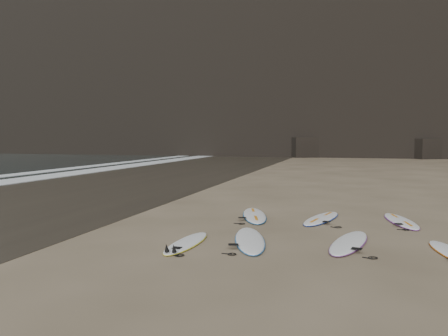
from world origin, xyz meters
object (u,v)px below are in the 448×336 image
object	(u,v)px
surfboard_2	(349,242)
surfboard_7	(401,221)
surfboard_0	(187,242)
surfboard_5	(254,215)
surfboard_1	(250,239)
surfboard_6	(321,218)

from	to	relation	value
surfboard_2	surfboard_7	distance (m)	3.44
surfboard_0	surfboard_5	size ratio (longest dim) A/B	0.82
surfboard_2	surfboard_1	bearing A→B (deg)	-158.68
surfboard_2	surfboard_5	distance (m)	4.01
surfboard_0	surfboard_6	xyz separation A→B (m)	(2.82, 3.92, 0.01)
surfboard_1	surfboard_7	xyz separation A→B (m)	(3.72, 3.49, -0.00)
surfboard_0	surfboard_6	distance (m)	4.83
surfboard_5	surfboard_7	world-z (taller)	surfboard_5
surfboard_0	surfboard_2	bearing A→B (deg)	17.36
surfboard_5	surfboard_1	bearing A→B (deg)	-95.84
surfboard_6	surfboard_7	size ratio (longest dim) A/B	1.02
surfboard_2	surfboard_0	bearing A→B (deg)	-152.19
surfboard_5	surfboard_7	bearing A→B (deg)	-12.07
surfboard_5	surfboard_6	world-z (taller)	surfboard_5
surfboard_0	surfboard_7	xyz separation A→B (m)	(5.06, 4.14, 0.00)
surfboard_5	surfboard_2	bearing A→B (deg)	-60.92
surfboard_2	surfboard_5	world-z (taller)	surfboard_5
surfboard_2	surfboard_6	size ratio (longest dim) A/B	1.03
surfboard_1	surfboard_2	world-z (taller)	surfboard_1
surfboard_1	surfboard_2	distance (m)	2.29
surfboard_1	surfboard_5	world-z (taller)	same
surfboard_0	surfboard_7	size ratio (longest dim) A/B	0.90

